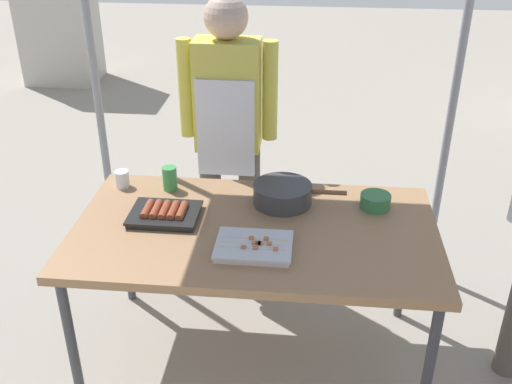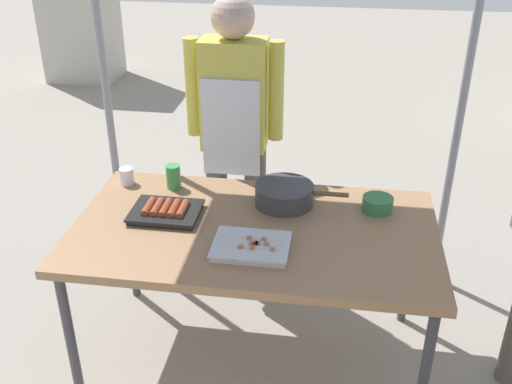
% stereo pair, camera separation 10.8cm
% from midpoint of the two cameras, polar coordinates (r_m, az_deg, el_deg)
% --- Properties ---
extents(ground_plane, '(18.00, 18.00, 0.00)m').
position_cam_midpoint_polar(ground_plane, '(3.06, -1.15, -15.49)').
color(ground_plane, gray).
extents(stall_table, '(1.60, 0.90, 0.75)m').
position_cam_midpoint_polar(stall_table, '(2.63, -1.29, -4.42)').
color(stall_table, '#9E724C').
rests_on(stall_table, ground).
extents(tray_grilled_sausages, '(0.31, 0.24, 0.06)m').
position_cam_midpoint_polar(tray_grilled_sausages, '(2.70, -9.91, -2.06)').
color(tray_grilled_sausages, black).
rests_on(tray_grilled_sausages, stall_table).
extents(tray_meat_skewers, '(0.32, 0.24, 0.04)m').
position_cam_midpoint_polar(tray_meat_skewers, '(2.44, -1.47, -5.29)').
color(tray_meat_skewers, silver).
rests_on(tray_meat_skewers, stall_table).
extents(cooking_wok, '(0.43, 0.27, 0.10)m').
position_cam_midpoint_polar(cooking_wok, '(2.77, 1.49, -0.13)').
color(cooking_wok, '#38383A').
rests_on(cooking_wok, stall_table).
extents(condiment_bowl, '(0.14, 0.14, 0.07)m').
position_cam_midpoint_polar(condiment_bowl, '(2.78, 10.31, -0.88)').
color(condiment_bowl, '#33723F').
rests_on(condiment_bowl, stall_table).
extents(drink_cup_near_edge, '(0.07, 0.07, 0.08)m').
position_cam_midpoint_polar(drink_cup_near_edge, '(3.01, -13.77, 1.22)').
color(drink_cup_near_edge, white).
rests_on(drink_cup_near_edge, stall_table).
extents(drink_cup_by_wok, '(0.07, 0.07, 0.12)m').
position_cam_midpoint_polar(drink_cup_by_wok, '(2.93, -9.35, 1.29)').
color(drink_cup_by_wok, '#3F994C').
rests_on(drink_cup_by_wok, stall_table).
extents(vendor_woman, '(0.52, 0.23, 1.62)m').
position_cam_midpoint_polar(vendor_woman, '(3.17, -3.66, 6.72)').
color(vendor_woman, '#595147').
rests_on(vendor_woman, ground).
extents(neighbor_stall_left, '(0.75, 0.66, 1.80)m').
position_cam_midpoint_polar(neighbor_stall_left, '(7.22, -19.20, 17.03)').
color(neighbor_stall_left, '#B7B2A8').
rests_on(neighbor_stall_left, ground).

